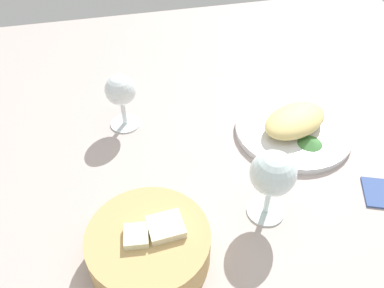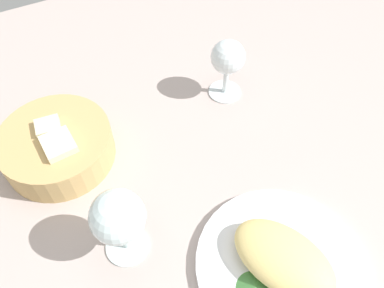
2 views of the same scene
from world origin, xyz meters
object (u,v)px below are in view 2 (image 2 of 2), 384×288
object	(u,v)px
bread_basket	(57,146)
wine_glass_far	(117,216)
plate	(280,265)
wine_glass_near	(228,61)

from	to	relation	value
bread_basket	wine_glass_far	xyz separation A→B (cm)	(-20.18, -4.16, 6.13)
plate	wine_glass_far	world-z (taller)	wine_glass_far
plate	wine_glass_near	world-z (taller)	wine_glass_near
wine_glass_near	wine_glass_far	bearing A→B (deg)	125.30
wine_glass_near	plate	bearing A→B (deg)	162.30
bread_basket	wine_glass_far	bearing A→B (deg)	-168.35
wine_glass_near	wine_glass_far	xyz separation A→B (cm)	(-20.66, 29.17, 1.02)
plate	wine_glass_far	bearing A→B (deg)	53.48
wine_glass_near	wine_glass_far	distance (cm)	35.76
bread_basket	plate	bearing A→B (deg)	-146.37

